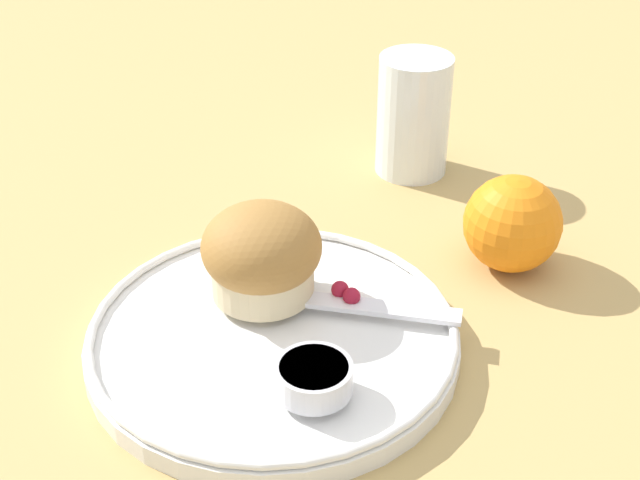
{
  "coord_description": "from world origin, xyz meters",
  "views": [
    {
      "loc": [
        0.33,
        -0.32,
        0.38
      ],
      "look_at": [
        -0.02,
        0.03,
        0.06
      ],
      "focal_mm": 50.0,
      "sensor_mm": 36.0,
      "label": 1
    }
  ],
  "objects_px": {
    "muffin": "(257,257)",
    "juice_glass": "(413,115)",
    "orange_fruit": "(512,224)",
    "butter_knife": "(345,304)"
  },
  "relations": [
    {
      "from": "muffin",
      "to": "juice_glass",
      "type": "height_order",
      "value": "juice_glass"
    },
    {
      "from": "muffin",
      "to": "orange_fruit",
      "type": "distance_m",
      "value": 0.19
    },
    {
      "from": "butter_knife",
      "to": "orange_fruit",
      "type": "distance_m",
      "value": 0.15
    },
    {
      "from": "orange_fruit",
      "to": "juice_glass",
      "type": "bearing_deg",
      "value": 157.28
    },
    {
      "from": "orange_fruit",
      "to": "juice_glass",
      "type": "xyz_separation_m",
      "value": [
        -0.15,
        0.06,
        0.02
      ]
    },
    {
      "from": "muffin",
      "to": "butter_knife",
      "type": "height_order",
      "value": "muffin"
    },
    {
      "from": "juice_glass",
      "to": "butter_knife",
      "type": "bearing_deg",
      "value": -60.38
    },
    {
      "from": "muffin",
      "to": "juice_glass",
      "type": "xyz_separation_m",
      "value": [
        -0.07,
        0.24,
        0.0
      ]
    },
    {
      "from": "orange_fruit",
      "to": "juice_glass",
      "type": "height_order",
      "value": "juice_glass"
    },
    {
      "from": "butter_knife",
      "to": "juice_glass",
      "type": "relative_size",
      "value": 1.3
    }
  ]
}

